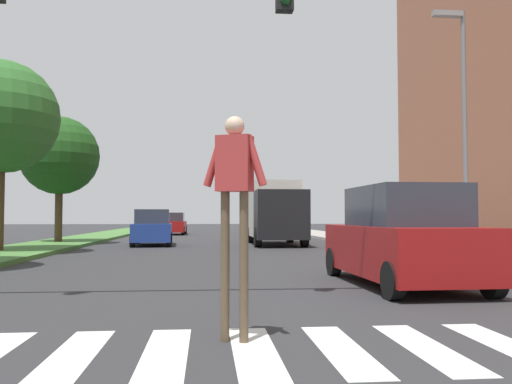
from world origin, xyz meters
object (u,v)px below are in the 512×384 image
street_lamp_right (462,110)px  truck_box_delivery (275,211)px  pedestrian_performer (235,190)px  suv_crossing (401,239)px  sedan_distant (173,224)px  tree_far (1,117)px  sedan_midblock (153,229)px  tree_distant (60,156)px

street_lamp_right → truck_box_delivery: (-4.37, 10.52, -2.96)m
pedestrian_performer → suv_crossing: size_ratio=0.54×
pedestrian_performer → suv_crossing: pedestrian_performer is taller
sedan_distant → tree_far: bearing=-103.6°
street_lamp_right → sedan_midblock: size_ratio=1.79×
tree_far → street_lamp_right: bearing=-17.4°
tree_distant → truck_box_delivery: 10.98m
tree_distant → street_lamp_right: bearing=-37.8°
tree_far → street_lamp_right: (15.22, -4.76, -0.41)m
tree_distant → pedestrian_performer: 22.55m
truck_box_delivery → pedestrian_performer: bearing=-98.6°
street_lamp_right → sedan_midblock: street_lamp_right is taller
tree_far → pedestrian_performer: bearing=-61.2°
sedan_midblock → street_lamp_right: bearing=-45.3°
tree_far → sedan_midblock: tree_far is taller
tree_far → tree_distant: tree_far is taller
sedan_midblock → truck_box_delivery: (5.89, 0.16, 0.85)m
sedan_midblock → tree_distant: bearing=165.2°
tree_distant → suv_crossing: 20.31m
tree_far → pedestrian_performer: 16.59m
sedan_midblock → pedestrian_performer: bearing=-81.8°
street_lamp_right → sedan_midblock: 15.07m
suv_crossing → sedan_midblock: (-6.43, 15.39, -0.14)m
pedestrian_performer → street_lamp_right: bearing=52.1°
tree_far → tree_distant: size_ratio=1.13×
truck_box_delivery → sedan_midblock: bearing=-178.5°
street_lamp_right → truck_box_delivery: 11.77m
tree_distant → sedan_distant: 15.16m
street_lamp_right → pedestrian_performer: (-7.38, -9.47, -2.93)m
sedan_distant → pedestrian_performer: bearing=-85.4°
sedan_midblock → tree_far: bearing=-131.5°
tree_far → sedan_distant: 21.80m
tree_distant → suv_crossing: (11.12, -16.64, -3.44)m
tree_distant → sedan_distant: (4.75, 13.95, -3.59)m
suv_crossing → pedestrian_performer: bearing=-128.7°
suv_crossing → sedan_distant: bearing=101.8°
sedan_midblock → truck_box_delivery: 5.95m
sedan_distant → truck_box_delivery: (5.83, -15.03, 0.86)m
suv_crossing → truck_box_delivery: 15.58m
tree_distant → truck_box_delivery: (10.58, -1.08, -2.73)m
sedan_midblock → sedan_distant: sedan_midblock is taller
suv_crossing → sedan_distant: size_ratio=1.01×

